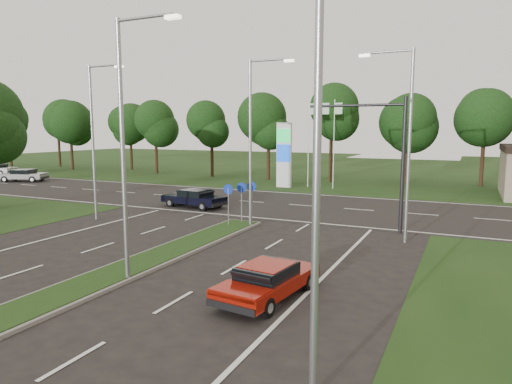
% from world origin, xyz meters
% --- Properties ---
extents(verge_far, '(160.00, 50.00, 0.02)m').
position_xyz_m(verge_far, '(0.00, 55.00, 0.00)').
color(verge_far, '#183210').
rests_on(verge_far, ground).
extents(cross_road, '(160.00, 12.00, 0.02)m').
position_xyz_m(cross_road, '(0.00, 24.00, 0.00)').
color(cross_road, black).
rests_on(cross_road, ground).
extents(median_kerb, '(2.00, 26.00, 0.12)m').
position_xyz_m(median_kerb, '(0.00, 4.00, 0.06)').
color(median_kerb, slate).
rests_on(median_kerb, ground).
extents(streetlight_median_near, '(2.53, 0.22, 9.00)m').
position_xyz_m(streetlight_median_near, '(1.00, 6.00, 5.08)').
color(streetlight_median_near, gray).
rests_on(streetlight_median_near, ground).
extents(streetlight_median_far, '(2.53, 0.22, 9.00)m').
position_xyz_m(streetlight_median_far, '(1.00, 16.00, 5.08)').
color(streetlight_median_far, gray).
rests_on(streetlight_median_far, ground).
extents(streetlight_left_far, '(2.53, 0.22, 9.00)m').
position_xyz_m(streetlight_left_far, '(-8.30, 14.00, 5.08)').
color(streetlight_left_far, gray).
rests_on(streetlight_left_far, ground).
extents(streetlight_right_far, '(2.53, 0.22, 9.00)m').
position_xyz_m(streetlight_right_far, '(8.80, 16.00, 5.08)').
color(streetlight_right_far, gray).
rests_on(streetlight_right_far, ground).
extents(streetlight_right_near, '(2.53, 0.22, 9.00)m').
position_xyz_m(streetlight_right_near, '(8.80, 2.00, 5.08)').
color(streetlight_right_near, gray).
rests_on(streetlight_right_near, ground).
extents(traffic_signal, '(5.10, 0.42, 7.00)m').
position_xyz_m(traffic_signal, '(7.19, 18.00, 4.65)').
color(traffic_signal, black).
rests_on(traffic_signal, ground).
extents(median_signs, '(1.16, 1.76, 2.38)m').
position_xyz_m(median_signs, '(0.00, 16.40, 1.71)').
color(median_signs, gray).
rests_on(median_signs, ground).
extents(gas_pylon, '(5.80, 1.26, 8.00)m').
position_xyz_m(gas_pylon, '(-3.79, 33.05, 3.20)').
color(gas_pylon, silver).
rests_on(gas_pylon, ground).
extents(treeline_far, '(6.00, 6.00, 9.90)m').
position_xyz_m(treeline_far, '(0.10, 39.93, 6.83)').
color(treeline_far, black).
rests_on(treeline_far, ground).
extents(red_sedan, '(2.19, 4.32, 1.14)m').
position_xyz_m(red_sedan, '(6.00, 6.58, 0.61)').
color(red_sedan, maroon).
rests_on(red_sedan, ground).
extents(navy_sedan, '(4.74, 2.45, 1.24)m').
position_xyz_m(navy_sedan, '(-5.48, 20.09, 0.67)').
color(navy_sedan, black).
rests_on(navy_sedan, ground).
extents(far_car_a, '(4.88, 3.53, 1.29)m').
position_xyz_m(far_car_a, '(-30.09, 25.88, 0.69)').
color(far_car_a, gray).
rests_on(far_car_a, ground).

